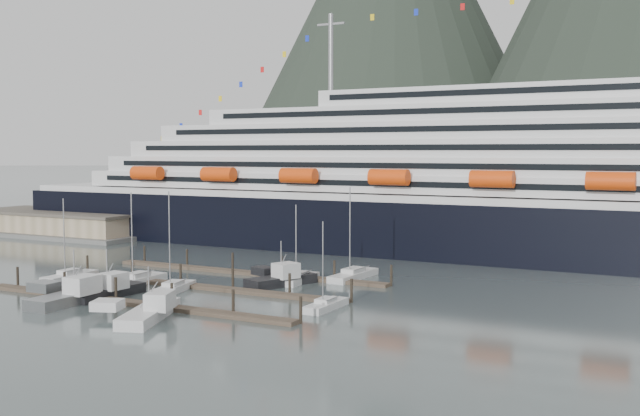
{
  "coord_description": "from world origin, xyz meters",
  "views": [
    {
      "loc": [
        58.99,
        -79.79,
        18.98
      ],
      "look_at": [
        5.03,
        22.0,
        10.22
      ],
      "focal_mm": 42.0,
      "sensor_mm": 36.0,
      "label": 1
    }
  ],
  "objects_px": {
    "warehouse": "(62,225)",
    "sailboat_c": "(137,281)",
    "trawler_c": "(148,311)",
    "cruise_ship": "(531,190)",
    "trawler_a": "(74,295)",
    "sailboat_h": "(326,306)",
    "sailboat_a": "(70,277)",
    "sailboat_g": "(353,276)",
    "sailboat_b": "(173,289)",
    "trawler_b": "(107,290)",
    "trawler_e": "(281,279)",
    "sailboat_f": "(299,280)"
  },
  "relations": [
    {
      "from": "cruise_ship",
      "to": "sailboat_a",
      "type": "relative_size",
      "value": 16.66
    },
    {
      "from": "sailboat_g",
      "to": "sailboat_b",
      "type": "bearing_deg",
      "value": 143.57
    },
    {
      "from": "cruise_ship",
      "to": "sailboat_g",
      "type": "bearing_deg",
      "value": -117.65
    },
    {
      "from": "trawler_b",
      "to": "trawler_a",
      "type": "bearing_deg",
      "value": 168.95
    },
    {
      "from": "warehouse",
      "to": "trawler_a",
      "type": "xyz_separation_m",
      "value": [
        60.1,
        -54.24,
        -1.32
      ]
    },
    {
      "from": "sailboat_b",
      "to": "trawler_c",
      "type": "bearing_deg",
      "value": -164.03
    },
    {
      "from": "cruise_ship",
      "to": "warehouse",
      "type": "distance_m",
      "value": 103.31
    },
    {
      "from": "cruise_ship",
      "to": "trawler_c",
      "type": "height_order",
      "value": "cruise_ship"
    },
    {
      "from": "cruise_ship",
      "to": "trawler_a",
      "type": "relative_size",
      "value": 15.59
    },
    {
      "from": "sailboat_c",
      "to": "trawler_b",
      "type": "height_order",
      "value": "sailboat_c"
    },
    {
      "from": "sailboat_g",
      "to": "trawler_e",
      "type": "height_order",
      "value": "sailboat_g"
    },
    {
      "from": "sailboat_a",
      "to": "trawler_a",
      "type": "xyz_separation_m",
      "value": [
        12.97,
        -11.68,
        0.51
      ]
    },
    {
      "from": "sailboat_f",
      "to": "trawler_c",
      "type": "distance_m",
      "value": 28.85
    },
    {
      "from": "cruise_ship",
      "to": "warehouse",
      "type": "relative_size",
      "value": 4.57
    },
    {
      "from": "sailboat_f",
      "to": "sailboat_c",
      "type": "bearing_deg",
      "value": 117.32
    },
    {
      "from": "sailboat_h",
      "to": "trawler_e",
      "type": "xyz_separation_m",
      "value": [
        -13.16,
        11.37,
        0.5
      ]
    },
    {
      "from": "sailboat_f",
      "to": "trawler_a",
      "type": "relative_size",
      "value": 0.88
    },
    {
      "from": "sailboat_g",
      "to": "trawler_a",
      "type": "bearing_deg",
      "value": 146.83
    },
    {
      "from": "sailboat_b",
      "to": "sailboat_g",
      "type": "height_order",
      "value": "sailboat_g"
    },
    {
      "from": "warehouse",
      "to": "sailboat_c",
      "type": "xyz_separation_m",
      "value": [
        58.23,
        -40.43,
        -1.82
      ]
    },
    {
      "from": "sailboat_f",
      "to": "trawler_a",
      "type": "xyz_separation_m",
      "value": [
        -17.9,
        -25.82,
        0.52
      ]
    },
    {
      "from": "sailboat_g",
      "to": "trawler_e",
      "type": "xyz_separation_m",
      "value": [
        -6.88,
        -9.59,
        0.46
      ]
    },
    {
      "from": "cruise_ship",
      "to": "sailboat_b",
      "type": "xyz_separation_m",
      "value": [
        -35.4,
        -55.7,
        -11.62
      ]
    },
    {
      "from": "sailboat_a",
      "to": "sailboat_c",
      "type": "bearing_deg",
      "value": -81.19
    },
    {
      "from": "sailboat_b",
      "to": "trawler_e",
      "type": "distance_m",
      "value": 15.14
    },
    {
      "from": "sailboat_a",
      "to": "sailboat_b",
      "type": "distance_m",
      "value": 19.49
    },
    {
      "from": "sailboat_b",
      "to": "trawler_c",
      "type": "distance_m",
      "value": 16.35
    },
    {
      "from": "cruise_ship",
      "to": "sailboat_h",
      "type": "bearing_deg",
      "value": -102.14
    },
    {
      "from": "warehouse",
      "to": "sailboat_a",
      "type": "height_order",
      "value": "sailboat_a"
    },
    {
      "from": "sailboat_b",
      "to": "trawler_a",
      "type": "xyz_separation_m",
      "value": [
        -6.52,
        -11.48,
        0.51
      ]
    },
    {
      "from": "sailboat_b",
      "to": "sailboat_c",
      "type": "xyz_separation_m",
      "value": [
        -8.39,
        2.33,
        0.01
      ]
    },
    {
      "from": "sailboat_f",
      "to": "trawler_e",
      "type": "xyz_separation_m",
      "value": [
        -1.17,
        -3.17,
        0.48
      ]
    },
    {
      "from": "warehouse",
      "to": "sailboat_g",
      "type": "height_order",
      "value": "sailboat_g"
    },
    {
      "from": "sailboat_h",
      "to": "trawler_c",
      "type": "relative_size",
      "value": 0.83
    },
    {
      "from": "sailboat_f",
      "to": "sailboat_g",
      "type": "relative_size",
      "value": 0.83
    },
    {
      "from": "trawler_b",
      "to": "sailboat_a",
      "type": "bearing_deg",
      "value": 65.96
    },
    {
      "from": "sailboat_b",
      "to": "trawler_e",
      "type": "relative_size",
      "value": 1.25
    },
    {
      "from": "sailboat_h",
      "to": "trawler_b",
      "type": "bearing_deg",
      "value": 103.23
    },
    {
      "from": "sailboat_a",
      "to": "trawler_b",
      "type": "relative_size",
      "value": 1.16
    },
    {
      "from": "cruise_ship",
      "to": "trawler_a",
      "type": "height_order",
      "value": "cruise_ship"
    },
    {
      "from": "sailboat_b",
      "to": "sailboat_h",
      "type": "height_order",
      "value": "sailboat_b"
    },
    {
      "from": "trawler_c",
      "to": "sailboat_c",
      "type": "bearing_deg",
      "value": 23.15
    },
    {
      "from": "sailboat_g",
      "to": "sailboat_h",
      "type": "height_order",
      "value": "sailboat_g"
    },
    {
      "from": "sailboat_a",
      "to": "sailboat_g",
      "type": "bearing_deg",
      "value": -62.76
    },
    {
      "from": "sailboat_a",
      "to": "sailboat_g",
      "type": "distance_m",
      "value": 41.96
    },
    {
      "from": "sailboat_f",
      "to": "trawler_b",
      "type": "distance_m",
      "value": 27.07
    },
    {
      "from": "sailboat_g",
      "to": "trawler_c",
      "type": "height_order",
      "value": "sailboat_g"
    },
    {
      "from": "warehouse",
      "to": "trawler_c",
      "type": "relative_size",
      "value": 3.47
    },
    {
      "from": "sailboat_c",
      "to": "sailboat_h",
      "type": "height_order",
      "value": "sailboat_c"
    },
    {
      "from": "cruise_ship",
      "to": "trawler_c",
      "type": "distance_m",
      "value": 76.02
    }
  ]
}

